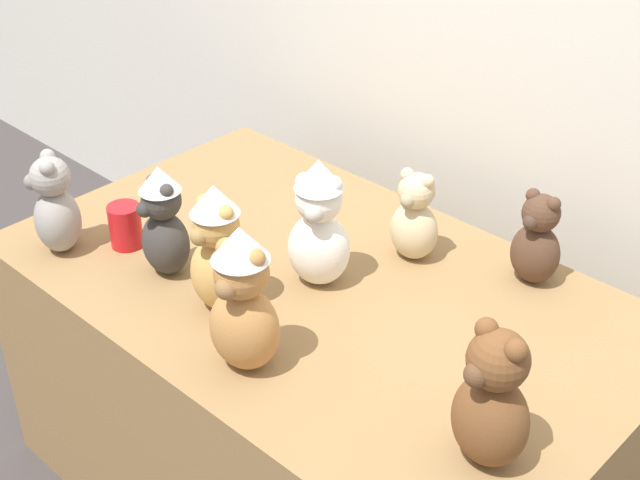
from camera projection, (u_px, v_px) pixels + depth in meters
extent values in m
cube|color=olive|center=(320.00, 398.00, 2.27)|extent=(1.51, 0.91, 0.71)
ellipsoid|color=#B27A42|center=(245.00, 328.00, 1.79)|extent=(0.17, 0.15, 0.18)
sphere|color=#B27A42|center=(241.00, 272.00, 1.71)|extent=(0.11, 0.11, 0.11)
sphere|color=#B27A42|center=(226.00, 248.00, 1.71)|extent=(0.04, 0.04, 0.04)
sphere|color=#B27A42|center=(255.00, 259.00, 1.68)|extent=(0.04, 0.04, 0.04)
sphere|color=olive|center=(227.00, 288.00, 1.69)|extent=(0.05, 0.05, 0.05)
cone|color=silver|center=(240.00, 243.00, 1.68)|extent=(0.12, 0.12, 0.07)
ellipsoid|color=tan|center=(219.00, 274.00, 1.96)|extent=(0.14, 0.12, 0.17)
sphere|color=tan|center=(216.00, 224.00, 1.89)|extent=(0.10, 0.10, 0.10)
sphere|color=tan|center=(205.00, 203.00, 1.89)|extent=(0.04, 0.04, 0.04)
sphere|color=tan|center=(225.00, 213.00, 1.85)|extent=(0.04, 0.04, 0.04)
sphere|color=olive|center=(200.00, 236.00, 1.87)|extent=(0.04, 0.04, 0.04)
cone|color=silver|center=(214.00, 199.00, 1.86)|extent=(0.11, 0.11, 0.07)
ellipsoid|color=gray|center=(58.00, 220.00, 2.16)|extent=(0.17, 0.17, 0.16)
sphere|color=gray|center=(50.00, 177.00, 2.10)|extent=(0.10, 0.10, 0.10)
sphere|color=gray|center=(48.00, 156.00, 2.10)|extent=(0.04, 0.04, 0.04)
sphere|color=gray|center=(47.00, 168.00, 2.05)|extent=(0.04, 0.04, 0.04)
sphere|color=slate|center=(32.00, 182.00, 2.10)|extent=(0.04, 0.04, 0.04)
ellipsoid|color=#4C3323|center=(535.00, 253.00, 2.05)|extent=(0.12, 0.11, 0.15)
sphere|color=#4C3323|center=(541.00, 213.00, 1.99)|extent=(0.09, 0.09, 0.09)
sphere|color=#4C3323|center=(533.00, 195.00, 1.99)|extent=(0.03, 0.03, 0.03)
sphere|color=#4C3323|center=(554.00, 204.00, 1.96)|extent=(0.03, 0.03, 0.03)
sphere|color=#412E23|center=(531.00, 222.00, 1.98)|extent=(0.04, 0.04, 0.04)
ellipsoid|color=#CCB78E|center=(414.00, 231.00, 2.14)|extent=(0.13, 0.11, 0.15)
sphere|color=#CCB78E|center=(416.00, 191.00, 2.08)|extent=(0.09, 0.09, 0.09)
sphere|color=#CCB78E|center=(407.00, 175.00, 2.07)|extent=(0.03, 0.03, 0.03)
sphere|color=#CCB78E|center=(428.00, 181.00, 2.05)|extent=(0.03, 0.03, 0.03)
sphere|color=#9D8E71|center=(408.00, 200.00, 2.06)|extent=(0.04, 0.04, 0.04)
ellipsoid|color=brown|center=(490.00, 419.00, 1.57)|extent=(0.17, 0.16, 0.18)
sphere|color=brown|center=(498.00, 360.00, 1.50)|extent=(0.11, 0.11, 0.11)
sphere|color=brown|center=(487.00, 329.00, 1.50)|extent=(0.04, 0.04, 0.04)
sphere|color=brown|center=(516.00, 351.00, 1.45)|extent=(0.04, 0.04, 0.04)
sphere|color=brown|center=(477.00, 375.00, 1.48)|extent=(0.05, 0.05, 0.05)
ellipsoid|color=#383533|center=(166.00, 243.00, 2.08)|extent=(0.14, 0.13, 0.16)
sphere|color=#383533|center=(161.00, 200.00, 2.02)|extent=(0.09, 0.09, 0.09)
sphere|color=#383533|center=(154.00, 181.00, 2.02)|extent=(0.03, 0.03, 0.03)
sphere|color=#383533|center=(166.00, 191.00, 1.98)|extent=(0.03, 0.03, 0.03)
sphere|color=#32302E|center=(146.00, 209.00, 2.00)|extent=(0.04, 0.04, 0.04)
cone|color=silver|center=(159.00, 178.00, 1.99)|extent=(0.10, 0.10, 0.06)
ellipsoid|color=white|center=(319.00, 249.00, 2.04)|extent=(0.19, 0.18, 0.18)
sphere|color=white|center=(319.00, 199.00, 1.97)|extent=(0.11, 0.11, 0.11)
sphere|color=white|center=(304.00, 181.00, 1.95)|extent=(0.04, 0.04, 0.04)
sphere|color=white|center=(333.00, 185.00, 1.94)|extent=(0.04, 0.04, 0.04)
sphere|color=#B4B3AF|center=(314.00, 213.00, 1.94)|extent=(0.04, 0.04, 0.04)
cone|color=silver|center=(319.00, 174.00, 1.93)|extent=(0.11, 0.11, 0.07)
cylinder|color=red|center=(125.00, 226.00, 2.19)|extent=(0.08, 0.08, 0.11)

